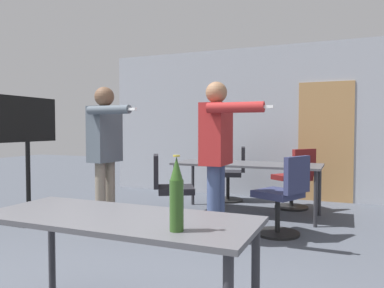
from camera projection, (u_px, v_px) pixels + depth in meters
The scene contains 11 objects.
back_wall at pixel (264, 123), 6.84m from camera, with size 6.12×0.12×2.74m.
conference_table_near at pixel (118, 230), 2.19m from camera, with size 1.63×0.65×0.75m.
conference_table_far at pixel (247, 167), 5.44m from camera, with size 2.10×0.81×0.75m.
tv_screen at pixel (28, 145), 5.01m from camera, with size 0.44×1.00×1.68m.
person_center_tall at pixel (106, 144), 4.52m from camera, with size 0.77×0.66×1.76m.
person_right_polo at pixel (217, 146), 4.13m from camera, with size 0.80×0.67×1.77m.
office_chair_side_rolled at pixel (295, 180), 5.81m from camera, with size 0.69×0.67×0.95m.
office_chair_far_right at pixel (283, 198), 4.36m from camera, with size 0.66×0.63×0.94m.
office_chair_far_left at pixel (170, 192), 4.90m from camera, with size 0.67×0.64×0.91m.
office_chair_near_pushed at pixel (232, 176), 6.46m from camera, with size 0.62×0.57×0.94m.
beer_bottle at pixel (177, 195), 1.86m from camera, with size 0.07×0.07×0.38m.
Camera 1 is at (1.46, -1.50, 1.27)m, focal length 35.00 mm.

